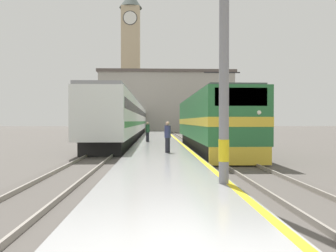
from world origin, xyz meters
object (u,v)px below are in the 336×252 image
Objects in this scene: clock_tower at (131,57)px; locomotive_train at (210,122)px; catenary_mast at (226,40)px; person_on_platform at (168,136)px; second_waiting_passenger at (148,131)px; passenger_train at (131,120)px.

locomotive_train is at bearing -79.97° from clock_tower.
locomotive_train is 0.53× the size of clock_tower.
catenary_mast is at bearing -83.58° from clock_tower.
clock_tower is at bearing 96.16° from person_on_platform.
clock_tower is (-9.22, 52.13, 14.54)m from locomotive_train.
person_on_platform is at bearing -123.18° from locomotive_train.
locomotive_train is at bearing -48.09° from second_waiting_passenger.
second_waiting_passenger is at bearing 97.87° from catenary_mast.
person_on_platform is at bearing 98.05° from catenary_mast.
person_on_platform is at bearing -83.84° from clock_tower.
person_on_platform reaches higher than second_waiting_passenger.
second_waiting_passenger is (-2.54, 18.42, -3.03)m from catenary_mast.
locomotive_train reaches higher than person_on_platform.
passenger_train reaches higher than person_on_platform.
clock_tower reaches higher than catenary_mast.
clock_tower is (-7.39, 65.67, 12.28)m from catenary_mast.
person_on_platform is at bearing -81.51° from passenger_train.
catenary_mast reaches higher than passenger_train.
passenger_train is 6.51× the size of catenary_mast.
second_waiting_passenger is 0.05× the size of clock_tower.
locomotive_train is at bearing 56.82° from person_on_platform.
catenary_mast is 4.85× the size of second_waiting_passenger.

